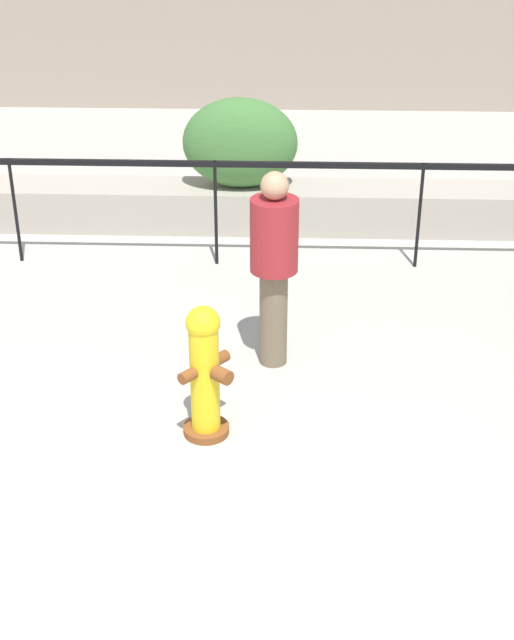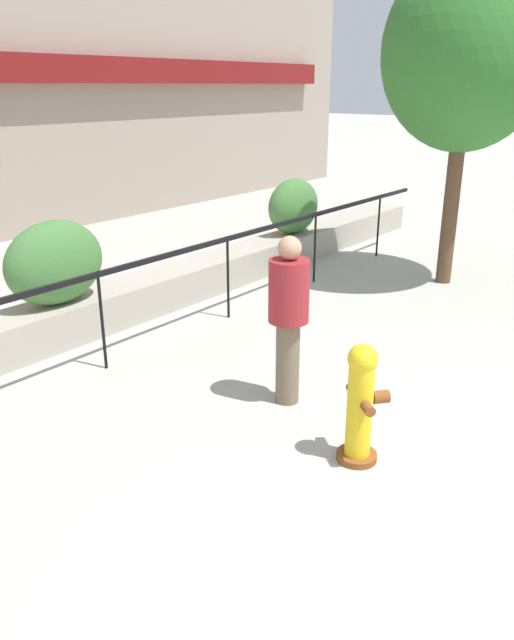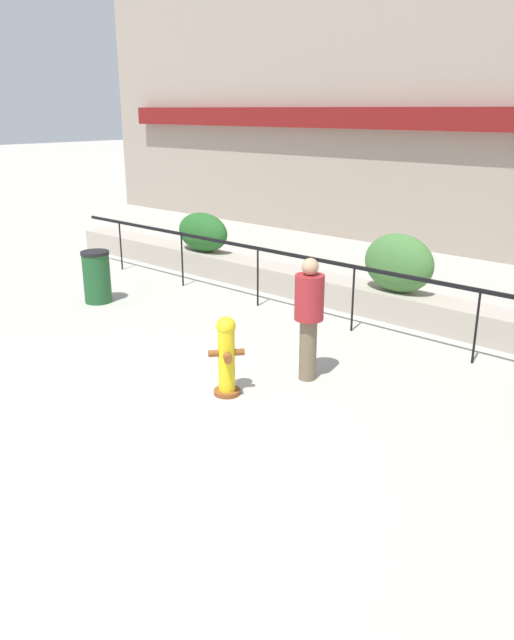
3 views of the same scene
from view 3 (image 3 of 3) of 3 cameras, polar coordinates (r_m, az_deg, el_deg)
name	(u,v)px [view 3 (image 3 of 3)]	position (r m, az deg, el deg)	size (l,w,h in m)	color
ground_plane	(113,437)	(7.49, -13.00, -10.42)	(120.00, 120.00, 0.00)	#B2ADA3
planter_wall_low	(386,303)	(11.58, 11.69, 1.57)	(18.00, 0.70, 0.50)	#ADA393
fence_railing_segment	(354,273)	(10.47, 8.88, 4.28)	(15.00, 0.05, 1.15)	black
hedge_bush_0	(203,232)	(14.34, -4.98, 8.01)	(1.42, 0.70, 0.88)	#235B23
hedge_bush_1	(399,263)	(11.29, 12.82, 5.10)	(1.32, 0.70, 1.04)	#427538
fire_hydrant	(227,355)	(8.12, -2.81, -3.25)	(0.50, 0.50, 1.08)	brown
pedestrian	(309,312)	(8.46, 4.77, 0.76)	(0.44, 0.44, 1.73)	brown
trash_bin	(97,277)	(12.49, -14.44, 3.85)	(0.55, 0.55, 1.01)	#1E5128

